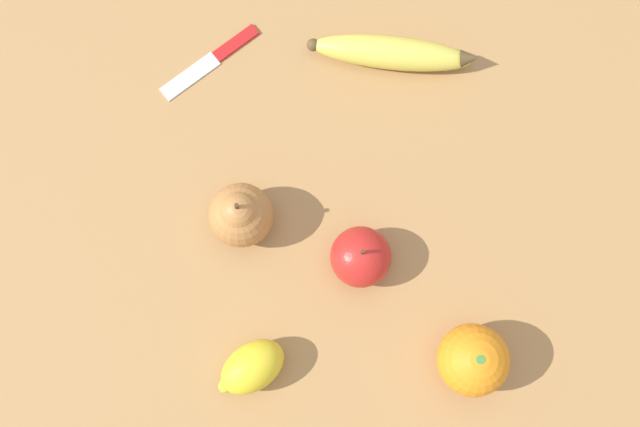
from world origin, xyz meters
name	(u,v)px	position (x,y,z in m)	size (l,w,h in m)	color
ground_plane	(307,178)	(0.00, 0.00, 0.00)	(3.00, 3.00, 0.00)	#A87A47
banana	(393,53)	(0.17, -0.11, 0.02)	(0.06, 0.23, 0.04)	#DBCC4C
orange	(473,360)	(-0.22, -0.21, 0.04)	(0.09, 0.09, 0.09)	orange
pear	(241,214)	(-0.06, 0.08, 0.04)	(0.08, 0.08, 0.10)	#B2753D
apple	(361,257)	(-0.10, -0.07, 0.03)	(0.07, 0.07, 0.08)	red
lemon	(252,367)	(-0.24, 0.05, 0.03)	(0.09, 0.10, 0.06)	yellow
paring_knife	(214,59)	(0.16, 0.13, 0.00)	(0.11, 0.13, 0.01)	silver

